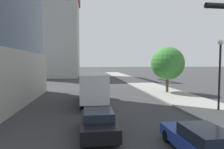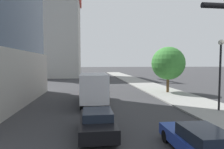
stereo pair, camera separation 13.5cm
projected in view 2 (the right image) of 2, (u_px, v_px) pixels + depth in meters
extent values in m
cube|color=gray|center=(179.00, 98.00, 21.74)|extent=(5.24, 120.00, 0.15)
cube|color=#B2AFA8|center=(54.00, 33.00, 55.39)|extent=(15.05, 15.12, 25.66)
cube|color=red|center=(67.00, 13.00, 51.17)|extent=(0.90, 0.90, 35.22)
cylinder|color=black|center=(220.00, 78.00, 15.48)|extent=(0.16, 0.16, 5.44)
sphere|color=silver|center=(221.00, 42.00, 15.30)|extent=(0.44, 0.44, 0.44)
cylinder|color=brown|center=(168.00, 84.00, 25.29)|extent=(0.36, 0.36, 2.24)
sphere|color=#387F33|center=(168.00, 63.00, 25.12)|extent=(4.41, 4.41, 4.41)
cube|color=black|center=(97.00, 124.00, 10.64)|extent=(1.94, 4.29, 0.68)
cube|color=#19212D|center=(97.00, 114.00, 10.54)|extent=(1.63, 1.94, 0.46)
cylinder|color=black|center=(83.00, 122.00, 11.99)|extent=(0.22, 0.64, 0.64)
cylinder|color=black|center=(110.00, 121.00, 12.21)|extent=(0.22, 0.64, 0.64)
cylinder|color=black|center=(81.00, 140.00, 9.11)|extent=(0.22, 0.64, 0.64)
cylinder|color=black|center=(116.00, 138.00, 9.32)|extent=(0.22, 0.64, 0.64)
cube|color=#233D9E|center=(196.00, 142.00, 8.29)|extent=(1.78, 4.14, 0.58)
cube|color=#19212D|center=(204.00, 135.00, 7.68)|extent=(1.50, 2.12, 0.53)
cylinder|color=black|center=(166.00, 136.00, 9.60)|extent=(0.22, 0.63, 0.63)
cylinder|color=black|center=(194.00, 135.00, 9.80)|extent=(0.22, 0.63, 0.63)
cube|color=red|center=(92.00, 88.00, 26.05)|extent=(1.77, 4.55, 0.56)
cube|color=#19212D|center=(92.00, 84.00, 26.07)|extent=(1.49, 1.96, 0.50)
cylinder|color=black|center=(86.00, 88.00, 27.50)|extent=(0.22, 0.71, 0.71)
cylinder|color=black|center=(97.00, 88.00, 27.69)|extent=(0.22, 0.71, 0.71)
cylinder|color=black|center=(86.00, 92.00, 24.43)|extent=(0.22, 0.71, 0.71)
cylinder|color=black|center=(98.00, 91.00, 24.62)|extent=(0.22, 0.71, 0.71)
cube|color=silver|center=(93.00, 85.00, 21.26)|extent=(2.45, 1.99, 2.05)
cube|color=silver|center=(94.00, 87.00, 17.65)|extent=(2.45, 4.97, 2.46)
cylinder|color=black|center=(83.00, 95.00, 21.19)|extent=(0.30, 0.98, 0.98)
cylinder|color=black|center=(102.00, 94.00, 21.46)|extent=(0.30, 0.98, 0.98)
cylinder|color=black|center=(82.00, 104.00, 16.37)|extent=(0.30, 0.98, 0.98)
cylinder|color=black|center=(106.00, 103.00, 16.64)|extent=(0.30, 0.98, 0.98)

